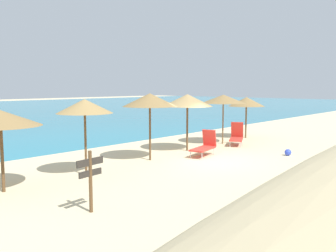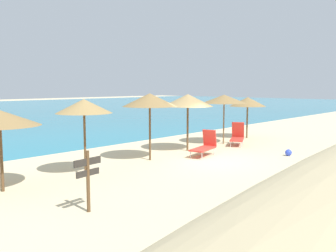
% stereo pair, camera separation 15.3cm
% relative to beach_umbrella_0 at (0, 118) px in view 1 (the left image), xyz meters
% --- Properties ---
extents(ground_plane, '(160.00, 160.00, 0.00)m').
position_rel_beach_umbrella_0_xyz_m(ground_plane, '(7.96, -1.88, -2.24)').
color(ground_plane, beige).
extents(beach_umbrella_0, '(2.40, 2.40, 2.49)m').
position_rel_beach_umbrella_0_xyz_m(beach_umbrella_0, '(0.00, 0.00, 0.00)').
color(beach_umbrella_0, brown).
rests_on(beach_umbrella_0, ground_plane).
extents(beach_umbrella_1, '(1.99, 1.99, 2.73)m').
position_rel_beach_umbrella_0_xyz_m(beach_umbrella_1, '(2.89, -0.12, 0.24)').
color(beach_umbrella_1, brown).
rests_on(beach_umbrella_1, ground_plane).
extents(beach_umbrella_2, '(2.34, 2.34, 2.89)m').
position_rel_beach_umbrella_0_xyz_m(beach_umbrella_2, '(6.32, 0.05, 0.36)').
color(beach_umbrella_2, brown).
rests_on(beach_umbrella_2, ground_plane).
extents(beach_umbrella_3, '(2.47, 2.47, 2.80)m').
position_rel_beach_umbrella_0_xyz_m(beach_umbrella_3, '(9.18, 0.32, 0.26)').
color(beach_umbrella_3, brown).
rests_on(beach_umbrella_3, ground_plane).
extents(beach_umbrella_4, '(2.47, 2.47, 2.72)m').
position_rel_beach_umbrella_0_xyz_m(beach_umbrella_4, '(12.21, 0.24, 0.25)').
color(beach_umbrella_4, brown).
rests_on(beach_umbrella_4, ground_plane).
extents(beach_umbrella_5, '(2.21, 2.21, 2.52)m').
position_rel_beach_umbrella_0_xyz_m(beach_umbrella_5, '(15.10, 0.45, -0.00)').
color(beach_umbrella_5, brown).
rests_on(beach_umbrella_5, ground_plane).
extents(lounge_chair_0, '(1.65, 1.29, 1.22)m').
position_rel_beach_umbrella_0_xyz_m(lounge_chair_0, '(12.37, -0.55, -1.74)').
color(lounge_chair_0, red).
rests_on(lounge_chair_0, ground_plane).
extents(lounge_chair_1, '(1.71, 0.96, 1.15)m').
position_rel_beach_umbrella_0_xyz_m(lounge_chair_1, '(8.73, -1.09, -1.77)').
color(lounge_chair_1, red).
rests_on(lounge_chair_1, ground_plane).
extents(wooden_signpost, '(0.84, 0.11, 1.58)m').
position_rel_beach_umbrella_0_xyz_m(wooden_signpost, '(0.72, -3.43, -1.28)').
color(wooden_signpost, brown).
rests_on(wooden_signpost, ground_plane).
extents(beach_ball, '(0.30, 0.30, 0.30)m').
position_rel_beach_umbrella_0_xyz_m(beach_ball, '(11.30, -3.95, -2.08)').
color(beach_ball, blue).
rests_on(beach_ball, ground_plane).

